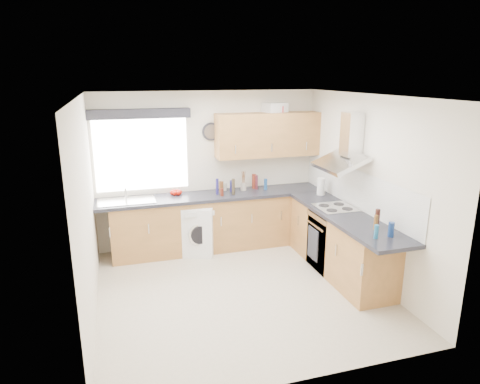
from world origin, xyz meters
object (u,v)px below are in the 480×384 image
object	(u,v)px
extractor_hood	(346,148)
upper_cabinets	(268,135)
washing_machine	(197,229)
oven	(333,240)

from	to	relation	value
extractor_hood	upper_cabinets	world-z (taller)	upper_cabinets
upper_cabinets	washing_machine	size ratio (longest dim) A/B	2.17
upper_cabinets	washing_machine	bearing A→B (deg)	-169.76
extractor_hood	upper_cabinets	distance (m)	1.48
oven	extractor_hood	size ratio (longest dim) A/B	1.09
extractor_hood	upper_cabinets	xyz separation A→B (m)	(-0.65, 1.33, 0.03)
oven	washing_machine	bearing A→B (deg)	148.51
oven	upper_cabinets	size ratio (longest dim) A/B	0.50
upper_cabinets	washing_machine	distance (m)	1.89
upper_cabinets	washing_machine	xyz separation A→B (m)	(-1.25, -0.23, -1.41)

